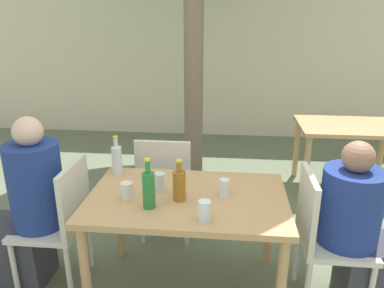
{
  "coord_description": "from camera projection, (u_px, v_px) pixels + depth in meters",
  "views": [
    {
      "loc": [
        0.25,
        -2.15,
        1.85
      ],
      "look_at": [
        0.0,
        0.3,
        0.99
      ],
      "focal_mm": 35.0,
      "sensor_mm": 36.0,
      "label": 1
    }
  ],
  "objects": [
    {
      "name": "amber_bottle_2",
      "position": [
        179.0,
        185.0,
        2.33
      ],
      "size": [
        0.08,
        0.08,
        0.27
      ],
      "color": "#9E661E",
      "rests_on": "dining_table_front"
    },
    {
      "name": "water_bottle_1",
      "position": [
        117.0,
        159.0,
        2.72
      ],
      "size": [
        0.07,
        0.07,
        0.29
      ],
      "color": "silver",
      "rests_on": "dining_table_front"
    },
    {
      "name": "patio_chair_0",
      "position": [
        61.0,
        218.0,
        2.56
      ],
      "size": [
        0.44,
        0.44,
        0.93
      ],
      "rotation": [
        0.0,
        0.0,
        -1.57
      ],
      "color": "beige",
      "rests_on": "ground_plane"
    },
    {
      "name": "person_seated_1",
      "position": [
        361.0,
        236.0,
        2.38
      ],
      "size": [
        0.59,
        0.37,
        1.15
      ],
      "rotation": [
        0.0,
        0.0,
        1.57
      ],
      "color": "#383842",
      "rests_on": "ground_plane"
    },
    {
      "name": "patio_chair_2",
      "position": [
        166.0,
        182.0,
        3.11
      ],
      "size": [
        0.44,
        0.44,
        0.93
      ],
      "rotation": [
        0.0,
        0.0,
        3.14
      ],
      "color": "beige",
      "rests_on": "ground_plane"
    },
    {
      "name": "green_bottle_0",
      "position": [
        149.0,
        189.0,
        2.23
      ],
      "size": [
        0.08,
        0.08,
        0.31
      ],
      "color": "#287A38",
      "rests_on": "dining_table_front"
    },
    {
      "name": "drinking_glass_3",
      "position": [
        204.0,
        211.0,
        2.11
      ],
      "size": [
        0.07,
        0.07,
        0.12
      ],
      "color": "white",
      "rests_on": "dining_table_front"
    },
    {
      "name": "drinking_glass_0",
      "position": [
        224.0,
        187.0,
        2.4
      ],
      "size": [
        0.07,
        0.07,
        0.11
      ],
      "color": "white",
      "rests_on": "dining_table_front"
    },
    {
      "name": "drinking_glass_1",
      "position": [
        160.0,
        182.0,
        2.46
      ],
      "size": [
        0.07,
        0.07,
        0.12
      ],
      "color": "silver",
      "rests_on": "dining_table_front"
    },
    {
      "name": "person_seated_0",
      "position": [
        28.0,
        212.0,
        2.58
      ],
      "size": [
        0.58,
        0.35,
        1.24
      ],
      "rotation": [
        0.0,
        0.0,
        -1.57
      ],
      "color": "#383842",
      "rests_on": "ground_plane"
    },
    {
      "name": "cafe_building_wall",
      "position": [
        215.0,
        46.0,
        5.66
      ],
      "size": [
        10.0,
        0.08,
        2.8
      ],
      "color": "beige",
      "rests_on": "ground_plane"
    },
    {
      "name": "patio_chair_1",
      "position": [
        323.0,
        232.0,
        2.4
      ],
      "size": [
        0.44,
        0.44,
        0.93
      ],
      "rotation": [
        0.0,
        0.0,
        1.57
      ],
      "color": "beige",
      "rests_on": "ground_plane"
    },
    {
      "name": "dining_table_front",
      "position": [
        187.0,
        208.0,
        2.44
      ],
      "size": [
        1.28,
        0.83,
        0.74
      ],
      "color": "tan",
      "rests_on": "ground_plane"
    },
    {
      "name": "dining_table_back",
      "position": [
        350.0,
        135.0,
        3.99
      ],
      "size": [
        1.08,
        0.74,
        0.74
      ],
      "color": "tan",
      "rests_on": "ground_plane"
    },
    {
      "name": "drinking_glass_2",
      "position": [
        127.0,
        191.0,
        2.35
      ],
      "size": [
        0.08,
        0.08,
        0.11
      ],
      "color": "silver",
      "rests_on": "dining_table_front"
    }
  ]
}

